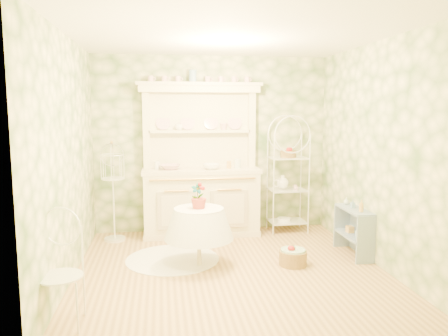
{
  "coord_description": "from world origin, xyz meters",
  "views": [
    {
      "loc": [
        -0.79,
        -4.93,
        1.88
      ],
      "look_at": [
        0.0,
        0.5,
        1.15
      ],
      "focal_mm": 35.0,
      "sensor_mm": 36.0,
      "label": 1
    }
  ],
  "objects": [
    {
      "name": "bottle_blue",
      "position": [
        1.67,
        0.33,
        0.65
      ],
      "size": [
        0.05,
        0.05,
        0.11
      ],
      "primitive_type": "imported",
      "rotation": [
        0.0,
        0.0,
        0.03
      ],
      "color": "#78A1BE",
      "rests_on": "side_shelf"
    },
    {
      "name": "round_table",
      "position": [
        -0.35,
        0.17,
        0.31
      ],
      "size": [
        0.71,
        0.71,
        0.63
      ],
      "primitive_type": "cylinder",
      "rotation": [
        0.0,
        0.0,
        0.28
      ],
      "color": "white",
      "rests_on": "floor"
    },
    {
      "name": "cup_left",
      "position": [
        -0.52,
        1.68,
        1.61
      ],
      "size": [
        0.14,
        0.14,
        0.09
      ],
      "primitive_type": "imported",
      "rotation": [
        0.0,
        0.0,
        0.31
      ],
      "color": "white",
      "rests_on": "kitchen_dresser"
    },
    {
      "name": "floor",
      "position": [
        0.0,
        0.0,
        0.0
      ],
      "size": [
        3.6,
        3.6,
        0.0
      ],
      "primitive_type": "plane",
      "color": "tan",
      "rests_on": "ground"
    },
    {
      "name": "bottle_glass",
      "position": [
        1.68,
        0.55,
        0.65
      ],
      "size": [
        0.09,
        0.09,
        0.1
      ],
      "primitive_type": "imported",
      "rotation": [
        0.0,
        0.0,
        0.2
      ],
      "color": "silver",
      "rests_on": "side_shelf"
    },
    {
      "name": "bakers_rack",
      "position": [
        1.15,
        1.53,
        0.85
      ],
      "size": [
        0.55,
        0.41,
        1.7
      ],
      "primitive_type": "cube",
      "rotation": [
        0.0,
        0.0,
        0.05
      ],
      "color": "white",
      "rests_on": "floor"
    },
    {
      "name": "potted_geranium",
      "position": [
        -0.36,
        0.2,
        0.85
      ],
      "size": [
        0.17,
        0.12,
        0.29
      ],
      "primitive_type": "imported",
      "rotation": [
        0.0,
        0.0,
        -0.12
      ],
      "color": "#3F7238",
      "rests_on": "round_table"
    },
    {
      "name": "lace_rug",
      "position": [
        -0.67,
        0.44,
        0.0
      ],
      "size": [
        1.25,
        1.25,
        0.01
      ],
      "primitive_type": "cylinder",
      "rotation": [
        0.0,
        0.0,
        0.06
      ],
      "color": "white",
      "rests_on": "floor"
    },
    {
      "name": "cafe_chair",
      "position": [
        -1.68,
        -1.15,
        0.4
      ],
      "size": [
        0.43,
        0.43,
        0.79
      ],
      "primitive_type": "cube",
      "rotation": [
        0.0,
        0.0,
        -0.23
      ],
      "color": "white",
      "rests_on": "floor"
    },
    {
      "name": "ceiling",
      "position": [
        0.0,
        0.0,
        2.7
      ],
      "size": [
        3.6,
        3.6,
        0.0
      ],
      "primitive_type": "plane",
      "color": "white",
      "rests_on": "floor"
    },
    {
      "name": "wall_right",
      "position": [
        1.8,
        0.0,
        1.35
      ],
      "size": [
        3.6,
        3.6,
        0.0
      ],
      "primitive_type": "plane",
      "color": "beige",
      "rests_on": "floor"
    },
    {
      "name": "wall_left",
      "position": [
        -1.8,
        0.0,
        1.35
      ],
      "size": [
        3.6,
        3.6,
        0.0
      ],
      "primitive_type": "plane",
      "color": "beige",
      "rests_on": "floor"
    },
    {
      "name": "wall_back",
      "position": [
        0.0,
        1.8,
        1.35
      ],
      "size": [
        3.6,
        3.6,
        0.0
      ],
      "primitive_type": "plane",
      "color": "beige",
      "rests_on": "floor"
    },
    {
      "name": "side_shelf",
      "position": [
        1.68,
        0.29,
        0.31
      ],
      "size": [
        0.35,
        0.75,
        0.62
      ],
      "primitive_type": "cube",
      "rotation": [
        0.0,
        0.0,
        -0.12
      ],
      "color": "#7F95AD",
      "rests_on": "floor"
    },
    {
      "name": "birdcage_stand",
      "position": [
        -1.48,
        1.38,
        0.76
      ],
      "size": [
        0.37,
        0.37,
        1.51
      ],
      "primitive_type": "cube",
      "rotation": [
        0.0,
        0.0,
        -0.05
      ],
      "color": "white",
      "rests_on": "floor"
    },
    {
      "name": "wall_front",
      "position": [
        0.0,
        -1.8,
        1.35
      ],
      "size": [
        3.6,
        3.6,
        0.0
      ],
      "primitive_type": "plane",
      "color": "beige",
      "rests_on": "floor"
    },
    {
      "name": "kitchen_dresser",
      "position": [
        -0.2,
        1.52,
        1.15
      ],
      "size": [
        1.87,
        0.61,
        2.29
      ],
      "primitive_type": "cube",
      "color": "#F6F0C6",
      "rests_on": "floor"
    },
    {
      "name": "floor_basket",
      "position": [
        0.78,
        0.02,
        0.12
      ],
      "size": [
        0.37,
        0.37,
        0.24
      ],
      "primitive_type": "cylinder",
      "rotation": [
        0.0,
        0.0,
        0.02
      ],
      "color": "olive",
      "rests_on": "floor"
    },
    {
      "name": "bowl_floral",
      "position": [
        -0.66,
        1.51,
        1.02
      ],
      "size": [
        0.31,
        0.31,
        0.07
      ],
      "primitive_type": "imported",
      "rotation": [
        0.0,
        0.0,
        0.03
      ],
      "color": "white",
      "rests_on": "kitchen_dresser"
    },
    {
      "name": "bowl_white",
      "position": [
        -0.05,
        1.44,
        1.02
      ],
      "size": [
        0.27,
        0.27,
        0.08
      ],
      "primitive_type": "imported",
      "rotation": [
        0.0,
        0.0,
        -0.03
      ],
      "color": "white",
      "rests_on": "kitchen_dresser"
    },
    {
      "name": "cup_right",
      "position": [
        0.17,
        1.68,
        1.61
      ],
      "size": [
        0.15,
        0.15,
        0.1
      ],
      "primitive_type": "imported",
      "rotation": [
        0.0,
        0.0,
        0.43
      ],
      "color": "white",
      "rests_on": "kitchen_dresser"
    },
    {
      "name": "bottle_amber",
      "position": [
        1.68,
        0.11,
        0.68
      ],
      "size": [
        0.07,
        0.07,
        0.15
      ],
      "primitive_type": "imported",
      "rotation": [
        0.0,
        0.0,
        0.25
      ],
      "color": "gold",
      "rests_on": "side_shelf"
    }
  ]
}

